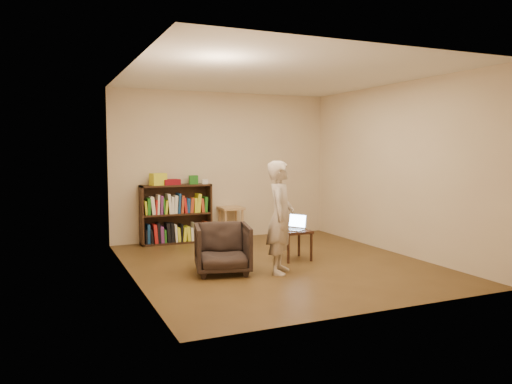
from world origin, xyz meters
name	(u,v)px	position (x,y,z in m)	size (l,w,h in m)	color
floor	(278,264)	(0.00, 0.00, 0.00)	(4.50, 4.50, 0.00)	#4B3318
ceiling	(279,75)	(0.00, 0.00, 2.60)	(4.50, 4.50, 0.00)	white
wall_back	(223,166)	(0.00, 2.25, 1.30)	(4.00, 4.00, 0.00)	beige
wall_left	(131,174)	(-2.00, 0.00, 1.30)	(4.50, 4.50, 0.00)	beige
wall_right	(395,169)	(2.00, 0.00, 1.30)	(4.50, 4.50, 0.00)	beige
bookshelf	(176,217)	(-0.91, 2.09, 0.44)	(1.20, 0.30, 1.00)	black
box_yellow	(158,179)	(-1.22, 2.05, 1.10)	(0.24, 0.18, 0.20)	yellow
red_cloth	(171,182)	(-1.00, 2.07, 1.05)	(0.28, 0.21, 0.09)	maroon
box_green	(193,180)	(-0.60, 2.10, 1.07)	(0.15, 0.15, 0.15)	#22711E
box_white	(205,182)	(-0.40, 2.05, 1.04)	(0.10, 0.10, 0.08)	white
stool	(231,213)	(0.06, 2.02, 0.47)	(0.40, 0.40, 0.58)	#A88051
armchair	(223,249)	(-0.89, -0.19, 0.32)	(0.69, 0.71, 0.64)	#2C211D
side_table	(294,235)	(0.33, 0.14, 0.36)	(0.43, 0.43, 0.43)	black
laptop	(295,226)	(0.35, 0.16, 0.49)	(0.37, 0.39, 0.23)	#B5B5BA
person	(280,217)	(-0.20, -0.48, 0.73)	(0.53, 0.35, 1.45)	beige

